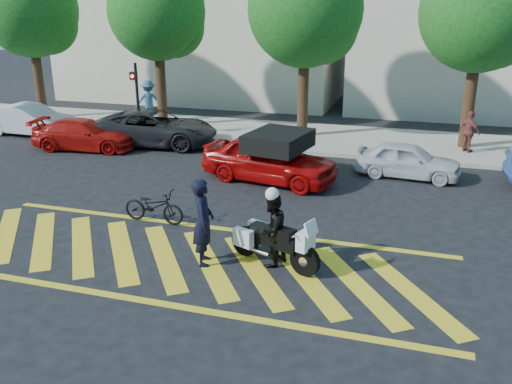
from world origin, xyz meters
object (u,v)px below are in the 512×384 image
(bicycle, at_px, (154,206))
(parked_left, at_px, (85,135))
(parked_mid_right, at_px, (407,160))
(parked_mid_left, at_px, (154,128))
(officer_bike, at_px, (203,222))
(officer_moto, at_px, (272,230))
(police_motorcycle, at_px, (273,241))
(red_convertible, at_px, (270,159))
(parked_far_left, at_px, (30,120))

(bicycle, xyz_separation_m, parked_left, (-6.08, 6.00, 0.14))
(parked_left, xyz_separation_m, parked_mid_right, (12.32, 0.00, -0.01))
(parked_mid_left, height_order, parked_mid_right, parked_mid_left)
(officer_bike, height_order, parked_mid_right, officer_bike)
(officer_moto, relative_size, parked_mid_left, 0.33)
(police_motorcycle, relative_size, red_convertible, 0.50)
(bicycle, height_order, police_motorcycle, police_motorcycle)
(parked_left, relative_size, parked_mid_left, 0.81)
(police_motorcycle, height_order, red_convertible, red_convertible)
(police_motorcycle, bearing_deg, parked_left, 163.04)
(parked_far_left, bearing_deg, officer_bike, -125.87)
(bicycle, bearing_deg, parked_left, 47.42)
(officer_bike, distance_m, parked_far_left, 15.07)
(parked_left, xyz_separation_m, parked_mid_left, (2.33, 1.40, 0.11))
(parked_far_left, bearing_deg, parked_left, -109.00)
(red_convertible, bearing_deg, officer_moto, -153.29)
(bicycle, bearing_deg, officer_moto, -109.70)
(police_motorcycle, xyz_separation_m, parked_far_left, (-13.39, 8.84, 0.11))
(police_motorcycle, distance_m, red_convertible, 5.94)
(police_motorcycle, bearing_deg, parked_mid_left, 150.35)
(bicycle, height_order, officer_moto, officer_moto)
(red_convertible, distance_m, parked_mid_right, 4.61)
(red_convertible, bearing_deg, parked_left, 88.45)
(bicycle, xyz_separation_m, red_convertible, (1.98, 4.26, 0.30))
(bicycle, height_order, parked_mid_left, parked_mid_left)
(parked_mid_right, bearing_deg, red_convertible, 117.09)
(parked_left, bearing_deg, officer_bike, -141.46)
(officer_moto, distance_m, parked_far_left, 16.04)
(parked_mid_left, bearing_deg, red_convertible, -125.87)
(officer_moto, bearing_deg, parked_left, -107.06)
(police_motorcycle, relative_size, officer_moto, 1.33)
(officer_moto, height_order, red_convertible, officer_moto)
(red_convertible, distance_m, parked_far_left, 12.14)
(parked_left, distance_m, parked_mid_right, 12.32)
(parked_left, distance_m, parked_mid_left, 2.72)
(parked_mid_right, bearing_deg, officer_moto, 165.55)
(police_motorcycle, bearing_deg, officer_moto, -123.43)
(bicycle, xyz_separation_m, parked_far_left, (-9.74, 7.40, 0.22))
(officer_bike, height_order, red_convertible, officer_bike)
(red_convertible, relative_size, parked_mid_right, 1.28)
(officer_moto, relative_size, parked_mid_right, 0.49)
(officer_bike, height_order, bicycle, officer_bike)
(police_motorcycle, xyz_separation_m, parked_mid_left, (-7.39, 8.84, 0.15))
(parked_mid_right, bearing_deg, parked_mid_left, 86.92)
(parked_mid_left, bearing_deg, parked_mid_right, -105.10)
(officer_bike, distance_m, parked_mid_left, 10.96)
(bicycle, relative_size, parked_far_left, 0.42)
(officer_bike, xyz_separation_m, parked_mid_right, (4.08, 7.83, -0.41))
(parked_far_left, distance_m, parked_left, 3.92)
(police_motorcycle, bearing_deg, red_convertible, 126.74)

